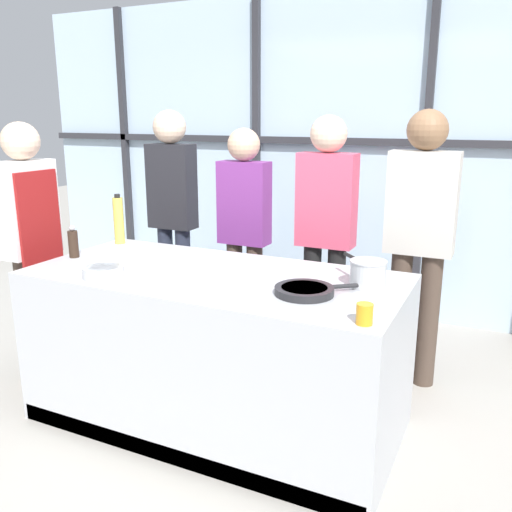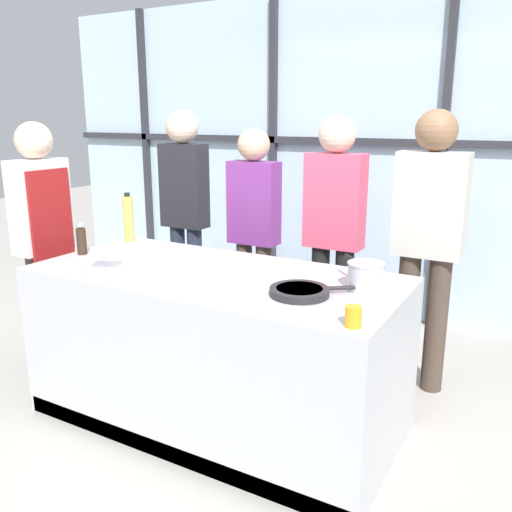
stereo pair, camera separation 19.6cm
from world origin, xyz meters
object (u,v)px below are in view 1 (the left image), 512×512
at_px(spectator_far_right, 420,231).
at_px(frying_pan, 306,290).
at_px(chef, 31,234).
at_px(spectator_center_left, 244,224).
at_px(spectator_center_right, 326,224).
at_px(pepper_grinder, 73,243).
at_px(mixing_bowl, 103,271).
at_px(spectator_far_left, 173,206).
at_px(juice_glass_near, 364,314).
at_px(oil_bottle, 119,220).
at_px(white_plate, 169,257).
at_px(saucepan, 368,273).

distance_m(spectator_far_right, frying_pan, 1.18).
relative_size(chef, spectator_center_left, 1.03).
bearing_deg(spectator_far_right, chef, 23.29).
relative_size(spectator_center_right, pepper_grinder, 8.74).
bearing_deg(spectator_far_right, frying_pan, 72.46).
xyz_separation_m(chef, pepper_grinder, (0.42, -0.06, -0.00)).
distance_m(spectator_center_left, frying_pan, 1.44).
relative_size(spectator_center_right, mixing_bowl, 7.92).
bearing_deg(mixing_bowl, frying_pan, 10.22).
height_order(spectator_far_left, juice_glass_near, spectator_far_left).
height_order(spectator_far_left, spectator_far_right, spectator_far_left).
height_order(chef, oil_bottle, chef).
bearing_deg(spectator_far_left, mixing_bowl, 108.29).
xyz_separation_m(spectator_center_left, white_plate, (-0.10, -0.83, -0.06)).
bearing_deg(juice_glass_near, chef, 170.65).
xyz_separation_m(chef, spectator_center_right, (1.69, 1.00, 0.03)).
height_order(spectator_center_left, pepper_grinder, spectator_center_left).
bearing_deg(spectator_center_right, oil_bottle, 26.95).
xyz_separation_m(spectator_far_left, spectator_center_right, (1.25, 0.00, -0.04)).
height_order(frying_pan, white_plate, frying_pan).
distance_m(chef, spectator_far_left, 1.09).
relative_size(spectator_far_right, white_plate, 7.95).
bearing_deg(frying_pan, mixing_bowl, -169.78).
xyz_separation_m(spectator_far_left, white_plate, (0.53, -0.83, -0.16)).
xyz_separation_m(spectator_center_right, saucepan, (0.52, -0.87, -0.05)).
distance_m(spectator_center_right, spectator_far_right, 0.63).
xyz_separation_m(white_plate, oil_bottle, (-0.53, 0.19, 0.15)).
distance_m(spectator_far_left, spectator_center_left, 0.63).
bearing_deg(spectator_center_right, pepper_grinder, 39.94).
relative_size(chef, spectator_far_left, 0.96).
height_order(spectator_far_left, frying_pan, spectator_far_left).
distance_m(spectator_center_right, oil_bottle, 1.41).
bearing_deg(white_plate, juice_glass_near, -22.06).
bearing_deg(saucepan, spectator_far_right, 82.68).
bearing_deg(chef, spectator_center_left, 133.13).
height_order(spectator_center_left, juice_glass_near, spectator_center_left).
bearing_deg(pepper_grinder, spectator_far_right, 29.27).
height_order(saucepan, white_plate, saucepan).
xyz_separation_m(spectator_far_left, spectator_center_left, (0.63, -0.00, -0.09)).
relative_size(oil_bottle, juice_glass_near, 3.77).
bearing_deg(spectator_far_left, pepper_grinder, 89.21).
bearing_deg(white_plate, spectator_center_left, 82.97).
height_order(spectator_center_left, spectator_far_right, spectator_far_right).
height_order(spectator_far_right, juice_glass_near, spectator_far_right).
xyz_separation_m(chef, spectator_far_right, (2.32, 1.00, 0.04)).
relative_size(spectator_center_right, frying_pan, 3.87).
bearing_deg(chef, mixing_bowl, 70.05).
bearing_deg(saucepan, spectator_center_right, 120.54).
bearing_deg(frying_pan, oil_bottle, 162.64).
xyz_separation_m(spectator_far_left, saucepan, (1.77, -0.87, -0.09)).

